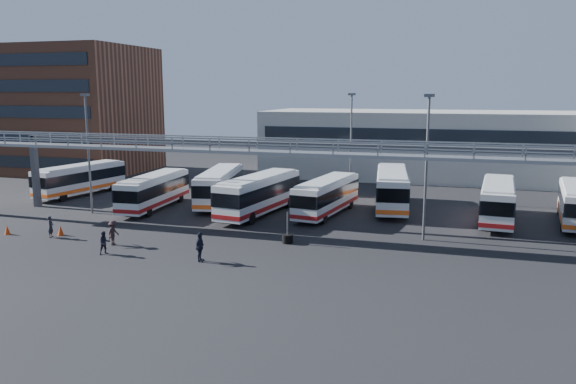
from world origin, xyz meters
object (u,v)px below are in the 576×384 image
(pedestrian_d, at_px, (200,247))
(cone_left, at_px, (7,230))
(light_pole_left, at_px, (88,147))
(bus_8, at_px, (498,200))
(tire_stack, at_px, (288,238))
(cone_right, at_px, (61,230))
(light_pole_back, at_px, (351,139))
(bus_4, at_px, (259,193))
(bus_5, at_px, (327,195))
(pedestrian_c, at_px, (113,233))
(pedestrian_b, at_px, (104,243))
(light_pole_mid, at_px, (427,160))
(bus_0, at_px, (80,178))
(bus_2, at_px, (154,190))
(bus_3, at_px, (220,185))
(pedestrian_a, at_px, (51,227))
(bus_6, at_px, (392,188))

(pedestrian_d, distance_m, cone_left, 16.62)
(light_pole_left, height_order, bus_8, light_pole_left)
(tire_stack, bearing_deg, cone_right, -170.70)
(light_pole_back, xyz_separation_m, bus_4, (-5.90, -10.49, -3.86))
(bus_5, bearing_deg, pedestrian_c, -122.92)
(pedestrian_b, bearing_deg, pedestrian_d, -47.97)
(pedestrian_d, bearing_deg, tire_stack, -38.08)
(light_pole_mid, distance_m, bus_0, 35.41)
(bus_4, bearing_deg, bus_2, -169.25)
(light_pole_left, relative_size, bus_4, 0.90)
(tire_stack, bearing_deg, bus_3, 131.55)
(bus_3, height_order, pedestrian_b, bus_3)
(bus_8, xyz_separation_m, pedestrian_c, (-25.59, -14.94, -0.92))
(pedestrian_b, relative_size, cone_right, 2.10)
(bus_2, bearing_deg, cone_left, -119.94)
(light_pole_left, distance_m, pedestrian_c, 12.45)
(cone_left, bearing_deg, bus_5, 32.25)
(cone_right, bearing_deg, bus_5, 35.82)
(bus_8, distance_m, cone_right, 33.80)
(light_pole_left, relative_size, light_pole_mid, 1.00)
(light_pole_left, xyz_separation_m, bus_8, (33.35, 6.50, -3.95))
(bus_2, bearing_deg, light_pole_mid, -13.08)
(bus_8, xyz_separation_m, pedestrian_a, (-31.10, -14.45, -1.00))
(bus_3, distance_m, bus_8, 24.22)
(light_pole_mid, xyz_separation_m, pedestrian_c, (-20.25, -7.44, -4.87))
(bus_2, distance_m, cone_left, 12.73)
(cone_left, bearing_deg, pedestrian_b, -13.36)
(light_pole_mid, relative_size, light_pole_back, 1.00)
(bus_2, distance_m, pedestrian_a, 11.31)
(pedestrian_d, bearing_deg, pedestrian_a, 76.75)
(bus_3, xyz_separation_m, bus_6, (15.51, 2.54, 0.13))
(bus_8, relative_size, pedestrian_b, 7.06)
(bus_3, height_order, cone_right, bus_3)
(bus_4, relative_size, bus_5, 1.09)
(bus_0, distance_m, cone_left, 15.97)
(pedestrian_a, bearing_deg, bus_6, -70.27)
(light_pole_left, height_order, cone_left, light_pole_left)
(bus_5, bearing_deg, bus_2, -164.42)
(bus_6, distance_m, tire_stack, 14.89)
(light_pole_back, height_order, tire_stack, light_pole_back)
(bus_0, xyz_separation_m, tire_stack, (25.29, -11.52, -1.35))
(light_pole_left, height_order, bus_2, light_pole_left)
(bus_4, distance_m, tire_stack, 9.55)
(bus_3, distance_m, cone_right, 15.43)
(bus_5, relative_size, tire_stack, 4.72)
(light_pole_back, relative_size, pedestrian_a, 6.50)
(bus_5, bearing_deg, light_pole_left, -157.13)
(light_pole_left, bearing_deg, bus_2, 36.26)
(bus_4, distance_m, pedestrian_b, 15.15)
(bus_4, bearing_deg, bus_0, 178.89)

